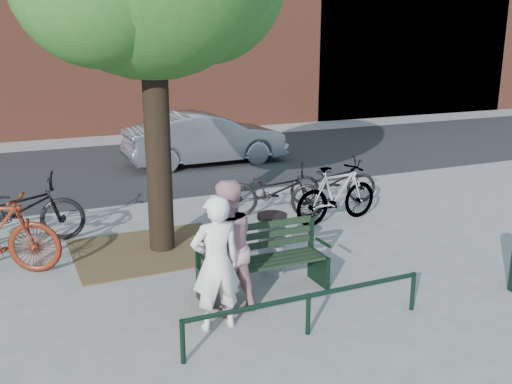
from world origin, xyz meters
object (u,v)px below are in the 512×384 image
litter_bin (272,243)px  bicycle_c (274,191)px  parked_car (206,138)px  person_left (216,263)px  person_right (225,247)px  park_bench (262,258)px

litter_bin → bicycle_c: (1.22, 2.42, 0.06)m
litter_bin → parked_car: size_ratio=0.21×
person_left → person_right: person_right is taller
parked_car → person_left: bearing=160.9°
person_right → parked_car: size_ratio=0.39×
person_left → parked_car: bearing=-106.8°
person_left → person_right: (0.26, 0.36, 0.03)m
person_right → litter_bin: 1.41m
person_right → bicycle_c: bearing=-128.7°
park_bench → person_left: (-0.90, -0.69, 0.33)m
park_bench → litter_bin: park_bench is taller
park_bench → person_left: 1.18m
person_left → person_right: size_ratio=0.96×
park_bench → parked_car: parked_car is taller
bicycle_c → parked_car: size_ratio=0.45×
person_right → parked_car: person_right is taller
litter_bin → bicycle_c: size_ratio=0.45×
person_right → litter_bin: person_right is taller
person_right → bicycle_c: 4.00m
person_left → parked_car: person_left is taller
park_bench → bicycle_c: bicycle_c is taller
person_left → parked_car: size_ratio=0.38×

